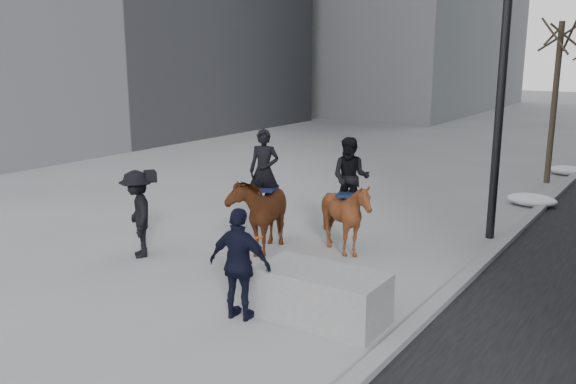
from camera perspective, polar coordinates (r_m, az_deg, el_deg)
The scene contains 10 objects.
ground at distance 10.75m, azimuth -3.62°, elevation -9.03°, with size 120.00×120.00×0.00m, color gray.
curb at distance 18.57m, azimuth 23.51°, elevation -0.41°, with size 0.25×90.00×0.12m, color gray.
planter at distance 9.44m, azimuth 3.12°, elevation -9.63°, with size 1.98×0.99×0.79m, color gray.
tree_near at distance 20.45m, azimuth 23.71°, elevation 8.30°, with size 1.20×1.20×5.45m, color #362B20, non-canonical shape.
mounted_left at distance 12.49m, azimuth -2.57°, elevation -1.35°, with size 1.48×2.12×2.50m.
mounted_right at distance 12.31m, azimuth 5.56°, elevation -1.52°, with size 1.61×1.71×2.37m.
feeder at distance 9.33m, azimuth -4.52°, elevation -6.76°, with size 1.09×0.94×1.75m.
camera_crew at distance 12.46m, azimuth -13.88°, elevation -1.97°, with size 1.30×1.20×1.75m.
lamppost at distance 13.61m, azimuth 19.78°, elevation 16.36°, with size 0.25×1.36×9.09m.
snow_piles at distance 19.69m, azimuth 23.30°, elevation 0.62°, with size 1.29×5.83×0.33m.
Camera 1 is at (6.11, -7.87, 4.04)m, focal length 38.00 mm.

